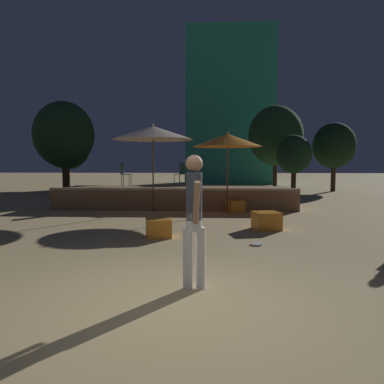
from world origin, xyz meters
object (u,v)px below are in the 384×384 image
object	(u,v)px
patio_umbrella_0	(153,133)
cube_seat_3	(235,206)
background_tree_0	(294,155)
background_tree_2	(67,144)
patio_umbrella_1	(228,140)
frisbee_disc	(257,244)
bistro_chair_0	(124,172)
background_tree_4	(64,135)
bistro_chair_1	(181,172)
background_tree_1	(334,146)
cube_seat_2	(159,228)
person_1	(194,216)
background_tree_3	(276,136)
cube_seat_0	(266,221)

from	to	relation	value
patio_umbrella_0	cube_seat_3	size ratio (longest dim) A/B	4.41
background_tree_0	background_tree_2	world-z (taller)	background_tree_2
patio_umbrella_1	cube_seat_3	world-z (taller)	patio_umbrella_1
patio_umbrella_1	frisbee_disc	distance (m)	5.73
bistro_chair_0	background_tree_4	xyz separation A→B (m)	(-4.79, 6.25, 1.90)
bistro_chair_1	background_tree_2	xyz separation A→B (m)	(-8.09, 9.02, 1.57)
background_tree_1	background_tree_4	distance (m)	15.66
cube_seat_3	bistro_chair_1	world-z (taller)	bistro_chair_1
patio_umbrella_1	background_tree_0	bearing A→B (deg)	64.41
cube_seat_2	cube_seat_3	distance (m)	4.90
person_1	frisbee_disc	distance (m)	3.16
background_tree_3	cube_seat_3	bearing A→B (deg)	-105.90
bistro_chair_1	background_tree_4	bearing A→B (deg)	-177.54
cube_seat_2	frisbee_disc	world-z (taller)	cube_seat_2
cube_seat_2	frisbee_disc	bearing A→B (deg)	-18.95
background_tree_0	person_1	bearing A→B (deg)	-106.62
background_tree_0	background_tree_1	world-z (taller)	background_tree_1
bistro_chair_0	cube_seat_2	bearing A→B (deg)	174.07
patio_umbrella_1	cube_seat_3	size ratio (longest dim) A/B	4.00
cube_seat_3	background_tree_1	size ratio (longest dim) A/B	0.17
cube_seat_2	bistro_chair_1	world-z (taller)	bistro_chair_1
cube_seat_3	cube_seat_2	bearing A→B (deg)	-114.79
background_tree_1	frisbee_disc	bearing A→B (deg)	-112.96
cube_seat_3	background_tree_4	size ratio (longest dim) A/B	0.14
bistro_chair_1	background_tree_1	size ratio (longest dim) A/B	0.22
cube_seat_3	frisbee_disc	size ratio (longest dim) A/B	2.69
bistro_chair_1	person_1	bearing A→B (deg)	-42.84
patio_umbrella_1	background_tree_1	size ratio (longest dim) A/B	0.67
cube_seat_0	bistro_chair_1	distance (m)	5.95
patio_umbrella_1	background_tree_3	world-z (taller)	background_tree_3
patio_umbrella_1	background_tree_3	distance (m)	12.38
patio_umbrella_0	cube_seat_2	xyz separation A→B (m)	(0.80, -4.45, -2.53)
cube_seat_2	frisbee_disc	distance (m)	2.29
frisbee_disc	background_tree_3	xyz separation A→B (m)	(3.25, 16.95, 3.44)
frisbee_disc	background_tree_4	size ratio (longest dim) A/B	0.05
patio_umbrella_0	person_1	bearing A→B (deg)	-77.45
patio_umbrella_1	person_1	size ratio (longest dim) A/B	1.53
patio_umbrella_0	frisbee_disc	distance (m)	6.56
bistro_chair_0	background_tree_0	size ratio (longest dim) A/B	0.27
patio_umbrella_1	bistro_chair_1	size ratio (longest dim) A/B	3.08
background_tree_1	background_tree_2	xyz separation A→B (m)	(-16.61, 1.00, 0.21)
cube_seat_0	bistro_chair_0	bearing A→B (deg)	135.59
cube_seat_2	background_tree_3	distance (m)	17.40
patio_umbrella_0	bistro_chair_1	xyz separation A→B (m)	(0.83, 1.90, -1.38)
background_tree_4	background_tree_1	bearing A→B (deg)	8.56
cube_seat_2	background_tree_4	size ratio (longest dim) A/B	0.13
background_tree_0	background_tree_4	distance (m)	12.94
patio_umbrella_0	patio_umbrella_1	distance (m)	2.58
cube_seat_3	frisbee_disc	world-z (taller)	cube_seat_3
cube_seat_0	background_tree_1	xyz separation A→B (m)	(5.93, 13.25, 2.50)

